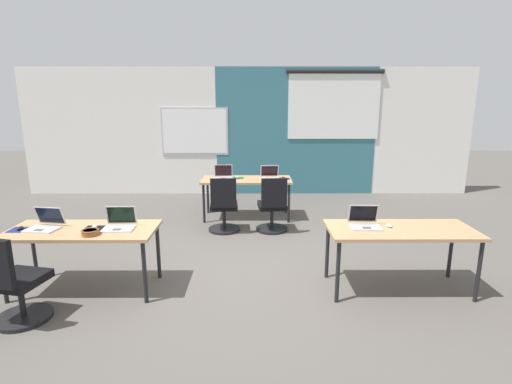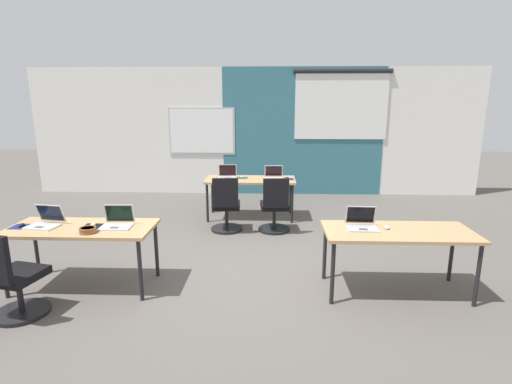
{
  "view_description": "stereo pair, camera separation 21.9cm",
  "coord_description": "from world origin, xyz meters",
  "px_view_note": "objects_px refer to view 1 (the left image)",
  "views": [
    {
      "loc": [
        0.13,
        -4.7,
        2.09
      ],
      "look_at": [
        0.16,
        0.55,
        0.86
      ],
      "focal_mm": 27.56,
      "sensor_mm": 36.0,
      "label": 1
    },
    {
      "loc": [
        0.35,
        -4.7,
        2.09
      ],
      "look_at": [
        0.16,
        0.55,
        0.86
      ],
      "focal_mm": 27.56,
      "sensor_mm": 36.0,
      "label": 2
    }
  ],
  "objects_px": {
    "desk_near_right": "(400,234)",
    "laptop_far_right": "(270,176)",
    "mouse_far_right": "(283,178)",
    "desk_far_center": "(247,182)",
    "chair_far_left": "(224,209)",
    "snack_bowl": "(90,232)",
    "desk_near_left": "(83,234)",
    "laptop_near_left_end": "(45,224)",
    "mouse_far_left": "(237,177)",
    "chair_far_right": "(273,209)",
    "mouse_near_right_inner": "(389,225)",
    "mouse_near_left_end": "(20,228)",
    "chair_near_left_end": "(13,287)",
    "laptop_near_right_inner": "(365,222)",
    "laptop_far_left": "(223,175)",
    "laptop_near_left_inner": "(119,224)",
    "mouse_near_left_inner": "(95,227)"
  },
  "relations": [
    {
      "from": "desk_near_right",
      "to": "laptop_far_right",
      "type": "distance_m",
      "value": 3.14
    },
    {
      "from": "laptop_near_left_inner",
      "to": "mouse_near_left_inner",
      "type": "xyz_separation_m",
      "value": [
        -0.27,
        -0.01,
        -0.03
      ]
    },
    {
      "from": "desk_near_left",
      "to": "chair_far_left",
      "type": "height_order",
      "value": "chair_far_left"
    },
    {
      "from": "mouse_far_left",
      "to": "mouse_near_left_inner",
      "type": "xyz_separation_m",
      "value": [
        -1.45,
        -2.85,
        0.0
      ]
    },
    {
      "from": "desk_far_center",
      "to": "laptop_far_left",
      "type": "height_order",
      "value": "laptop_far_left"
    },
    {
      "from": "laptop_near_right_inner",
      "to": "laptop_near_left_inner",
      "type": "relative_size",
      "value": 1.0
    },
    {
      "from": "chair_far_left",
      "to": "chair_far_right",
      "type": "bearing_deg",
      "value": 177.03
    },
    {
      "from": "laptop_far_right",
      "to": "mouse_near_right_inner",
      "type": "bearing_deg",
      "value": -69.98
    },
    {
      "from": "mouse_far_right",
      "to": "mouse_near_left_end",
      "type": "relative_size",
      "value": 1.03
    },
    {
      "from": "laptop_far_right",
      "to": "mouse_near_left_inner",
      "type": "relative_size",
      "value": 3.12
    },
    {
      "from": "mouse_far_left",
      "to": "laptop_near_left_inner",
      "type": "bearing_deg",
      "value": -112.53
    },
    {
      "from": "laptop_near_right_inner",
      "to": "laptop_near_left_inner",
      "type": "distance_m",
      "value": 2.71
    },
    {
      "from": "chair_far_right",
      "to": "snack_bowl",
      "type": "height_order",
      "value": "chair_far_right"
    },
    {
      "from": "laptop_far_right",
      "to": "laptop_near_left_end",
      "type": "xyz_separation_m",
      "value": [
        -2.58,
        -2.83,
        -0.0
      ]
    },
    {
      "from": "desk_far_center",
      "to": "chair_near_left_end",
      "type": "distance_m",
      "value": 4.1
    },
    {
      "from": "mouse_far_right",
      "to": "chair_far_right",
      "type": "bearing_deg",
      "value": -106.19
    },
    {
      "from": "mouse_near_left_end",
      "to": "chair_near_left_end",
      "type": "xyz_separation_m",
      "value": [
        0.27,
        -0.66,
        -0.36
      ]
    },
    {
      "from": "desk_far_center",
      "to": "chair_far_left",
      "type": "relative_size",
      "value": 1.74
    },
    {
      "from": "desk_far_center",
      "to": "chair_far_right",
      "type": "height_order",
      "value": "chair_far_right"
    },
    {
      "from": "mouse_far_right",
      "to": "laptop_near_left_inner",
      "type": "bearing_deg",
      "value": -125.93
    },
    {
      "from": "mouse_far_right",
      "to": "laptop_near_left_end",
      "type": "xyz_separation_m",
      "value": [
        -2.82,
        -2.78,
        0.03
      ]
    },
    {
      "from": "mouse_near_left_inner",
      "to": "desk_far_center",
      "type": "bearing_deg",
      "value": 59.8
    },
    {
      "from": "desk_near_right",
      "to": "desk_far_center",
      "type": "xyz_separation_m",
      "value": [
        -1.75,
        2.8,
        0.0
      ]
    },
    {
      "from": "laptop_near_left_end",
      "to": "mouse_near_left_inner",
      "type": "bearing_deg",
      "value": 9.4
    },
    {
      "from": "mouse_far_right",
      "to": "mouse_near_left_end",
      "type": "xyz_separation_m",
      "value": [
        -3.07,
        -2.82,
        0.0
      ]
    },
    {
      "from": "desk_far_center",
      "to": "laptop_near_right_inner",
      "type": "xyz_separation_m",
      "value": [
        1.37,
        -2.73,
        0.11
      ]
    },
    {
      "from": "mouse_near_left_end",
      "to": "laptop_near_left_inner",
      "type": "relative_size",
      "value": 0.3
    },
    {
      "from": "laptop_near_right_inner",
      "to": "mouse_near_left_inner",
      "type": "height_order",
      "value": "laptop_near_right_inner"
    },
    {
      "from": "snack_bowl",
      "to": "chair_far_left",
      "type": "bearing_deg",
      "value": 60.98
    },
    {
      "from": "mouse_far_left",
      "to": "snack_bowl",
      "type": "bearing_deg",
      "value": -114.64
    },
    {
      "from": "desk_near_right",
      "to": "mouse_far_right",
      "type": "xyz_separation_m",
      "value": [
        -1.09,
        2.79,
        0.08
      ]
    },
    {
      "from": "mouse_near_left_end",
      "to": "laptop_near_left_end",
      "type": "bearing_deg",
      "value": 9.29
    },
    {
      "from": "desk_near_left",
      "to": "snack_bowl",
      "type": "relative_size",
      "value": 9.01
    },
    {
      "from": "mouse_far_right",
      "to": "laptop_near_left_end",
      "type": "bearing_deg",
      "value": -135.39
    },
    {
      "from": "laptop_near_left_end",
      "to": "mouse_far_left",
      "type": "relative_size",
      "value": 3.36
    },
    {
      "from": "mouse_far_right",
      "to": "laptop_near_left_end",
      "type": "relative_size",
      "value": 0.28
    },
    {
      "from": "laptop_far_right",
      "to": "chair_near_left_end",
      "type": "bearing_deg",
      "value": -129.54
    },
    {
      "from": "laptop_far_left",
      "to": "laptop_near_left_inner",
      "type": "height_order",
      "value": "laptop_far_left"
    },
    {
      "from": "desk_near_left",
      "to": "desk_far_center",
      "type": "bearing_deg",
      "value": 57.99
    },
    {
      "from": "laptop_near_left_end",
      "to": "snack_bowl",
      "type": "xyz_separation_m",
      "value": [
        0.58,
        -0.22,
        -0.01
      ]
    },
    {
      "from": "laptop_near_left_inner",
      "to": "mouse_near_left_inner",
      "type": "height_order",
      "value": "laptop_near_left_inner"
    },
    {
      "from": "mouse_near_left_end",
      "to": "mouse_near_right_inner",
      "type": "distance_m",
      "value": 4.05
    },
    {
      "from": "mouse_near_left_end",
      "to": "mouse_far_left",
      "type": "height_order",
      "value": "same"
    },
    {
      "from": "desk_near_right",
      "to": "chair_near_left_end",
      "type": "relative_size",
      "value": 1.74
    },
    {
      "from": "mouse_near_right_inner",
      "to": "laptop_near_left_inner",
      "type": "xyz_separation_m",
      "value": [
        -2.99,
        -0.03,
        0.03
      ]
    },
    {
      "from": "mouse_near_right_inner",
      "to": "snack_bowl",
      "type": "xyz_separation_m",
      "value": [
        -3.22,
        -0.26,
        0.02
      ]
    },
    {
      "from": "laptop_near_right_inner",
      "to": "snack_bowl",
      "type": "distance_m",
      "value": 2.96
    },
    {
      "from": "mouse_far_left",
      "to": "mouse_near_left_inner",
      "type": "bearing_deg",
      "value": -116.99
    },
    {
      "from": "chair_far_left",
      "to": "mouse_near_left_inner",
      "type": "distance_m",
      "value": 2.38
    },
    {
      "from": "desk_near_right",
      "to": "mouse_near_left_inner",
      "type": "relative_size",
      "value": 14.31
    }
  ]
}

